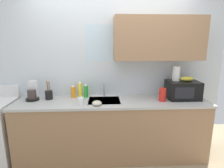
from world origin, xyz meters
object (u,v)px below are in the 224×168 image
Objects in this scene: microwave at (183,90)px; mug_white at (81,101)px; utensil_crock at (49,95)px; banana_bunch at (187,79)px; paper_towel_roll at (176,73)px; coffee_maker at (33,93)px; cereal_canister at (162,95)px; small_bowl at (97,103)px; dish_soap_bottle_yellow at (80,89)px; dish_soap_bottle_orange at (73,91)px; dish_soap_bottle_green at (86,91)px.

mug_white is at bearing -172.86° from microwave.
utensil_crock is at bearing 177.97° from microwave.
banana_bunch is 0.91× the size of paper_towel_roll.
banana_bunch is 0.70× the size of utensil_crock.
coffee_maker is 1.47× the size of cereal_canister.
small_bowl is at bearing -15.26° from mug_white.
mug_white is at bearing -81.92° from dish_soap_bottle_yellow.
coffee_maker is 0.98× the size of utensil_crock.
dish_soap_bottle_orange is (-1.56, 0.10, -0.28)m from paper_towel_roll.
banana_bunch reaches higher than dish_soap_bottle_green.
banana_bunch is at bearing 14.38° from cereal_canister.
banana_bunch is 1.73m from dish_soap_bottle_orange.
dish_soap_bottle_yellow is 0.11m from dish_soap_bottle_orange.
banana_bunch is at bearing -4.89° from dish_soap_bottle_orange.
microwave is 2.11× the size of dish_soap_bottle_green.
paper_towel_roll reaches higher than dish_soap_bottle_green.
paper_towel_roll is at bearing 14.20° from small_bowl.
paper_towel_roll is 0.79× the size of coffee_maker.
dish_soap_bottle_orange is at bearing 114.57° from mug_white.
cereal_canister is at bearing -12.50° from dish_soap_bottle_green.
banana_bunch is 0.97× the size of dish_soap_bottle_orange.
microwave reaches higher than dish_soap_bottle_yellow.
mug_white is (0.05, -0.36, -0.07)m from dish_soap_bottle_yellow.
banana_bunch is 2.30m from coffee_maker.
banana_bunch is at bearing 1.77° from microwave.
mug_white is 0.33× the size of utensil_crock.
dish_soap_bottle_orange reaches higher than cereal_canister.
microwave is at bearing -2.03° from utensil_crock.
small_bowl is at bearing -23.77° from utensil_crock.
small_bowl is at bearing -169.40° from banana_bunch.
mug_white is at bearing -27.18° from utensil_crock.
microwave reaches higher than cereal_canister.
microwave is 1.82× the size of dish_soap_bottle_yellow.
mug_white is (-1.50, -0.19, -0.09)m from microwave.
cereal_canister is (1.13, -0.25, -0.01)m from dish_soap_bottle_green.
banana_bunch is 1.39m from small_bowl.
paper_towel_roll reaches higher than cereal_canister.
cereal_canister reaches higher than mug_white.
dish_soap_bottle_green is 1.15m from cereal_canister.
mug_white reaches higher than small_bowl.
paper_towel_roll is at bearing -4.60° from dish_soap_bottle_yellow.
dish_soap_bottle_green is at bearing 167.50° from cereal_canister.
coffee_maker is 0.23m from utensil_crock.
mug_white is (-1.41, -0.24, -0.33)m from paper_towel_roll.
dish_soap_bottle_green is at bearing -11.01° from dish_soap_bottle_yellow.
mug_white is 0.57m from utensil_crock.
utensil_crock is at bearing 156.23° from small_bowl.
dish_soap_bottle_yellow reaches higher than dish_soap_bottle_green.
dish_soap_bottle_green reaches higher than cereal_canister.
coffee_maker is (-2.24, 0.06, -0.03)m from microwave.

